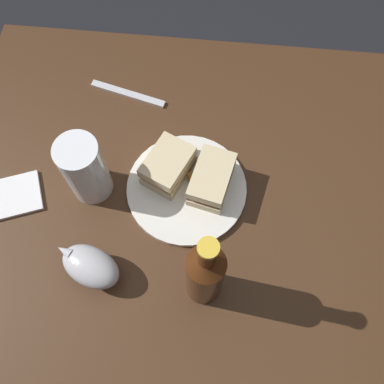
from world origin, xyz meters
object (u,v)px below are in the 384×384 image
(plate, at_px, (187,189))
(sandwich_half_left, at_px, (211,179))
(gravy_boat, at_px, (90,266))
(cider_bottle, at_px, (205,274))
(sandwich_half_right, at_px, (168,166))
(pint_glass, at_px, (86,172))
(napkin, at_px, (14,196))
(fork, at_px, (128,94))

(plate, xyz_separation_m, sandwich_half_left, (-0.05, -0.01, 0.04))
(gravy_boat, distance_m, cider_bottle, 0.22)
(sandwich_half_right, bearing_deg, pint_glass, 14.71)
(plate, height_order, sandwich_half_left, sandwich_half_left)
(sandwich_half_left, xyz_separation_m, sandwich_half_right, (0.09, -0.02, 0.00))
(pint_glass, relative_size, gravy_boat, 1.17)
(plate, relative_size, sandwich_half_left, 1.94)
(pint_glass, distance_m, napkin, 0.18)
(cider_bottle, bearing_deg, sandwich_half_right, -67.66)
(sandwich_half_right, distance_m, pint_glass, 0.16)
(pint_glass, bearing_deg, plate, -176.76)
(plate, relative_size, gravy_boat, 1.82)
(pint_glass, relative_size, cider_bottle, 0.57)
(sandwich_half_left, bearing_deg, gravy_boat, 43.46)
(cider_bottle, distance_m, napkin, 0.45)
(gravy_boat, xyz_separation_m, cider_bottle, (-0.21, 0.01, 0.07))
(cider_bottle, bearing_deg, pint_glass, -37.04)
(pint_glass, relative_size, napkin, 1.45)
(sandwich_half_right, bearing_deg, sandwich_half_left, 167.53)
(plate, height_order, sandwich_half_right, sandwich_half_right)
(sandwich_half_right, bearing_deg, cider_bottle, 112.34)
(plate, bearing_deg, fork, -54.72)
(plate, height_order, gravy_boat, gravy_boat)
(pint_glass, distance_m, cider_bottle, 0.31)
(sandwich_half_left, xyz_separation_m, fork, (0.21, -0.22, -0.04))
(cider_bottle, bearing_deg, gravy_boat, -2.72)
(fork, bearing_deg, pint_glass, 95.48)
(sandwich_half_left, height_order, pint_glass, pint_glass)
(sandwich_half_right, height_order, napkin, sandwich_half_right)
(sandwich_half_left, height_order, napkin, sandwich_half_left)
(plate, bearing_deg, gravy_boat, 49.79)
(sandwich_half_left, bearing_deg, plate, 10.85)
(gravy_boat, bearing_deg, plate, -130.21)
(sandwich_half_left, bearing_deg, cider_bottle, 90.86)
(sandwich_half_right, relative_size, napkin, 1.15)
(pint_glass, xyz_separation_m, fork, (-0.04, -0.24, -0.07))
(gravy_boat, height_order, cider_bottle, cider_bottle)
(plate, xyz_separation_m, pint_glass, (0.20, 0.01, 0.06))
(cider_bottle, bearing_deg, sandwich_half_left, -89.14)
(cider_bottle, height_order, fork, cider_bottle)
(fork, bearing_deg, sandwich_half_left, 148.21)
(sandwich_half_left, xyz_separation_m, cider_bottle, (-0.00, 0.21, 0.07))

